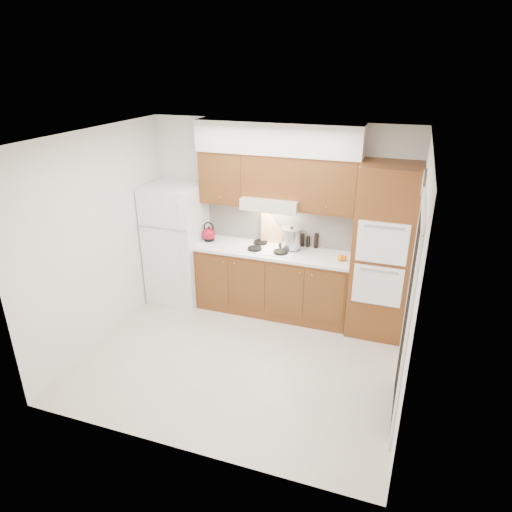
% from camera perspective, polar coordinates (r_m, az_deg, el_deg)
% --- Properties ---
extents(floor, '(3.60, 3.60, 0.00)m').
position_cam_1_polar(floor, '(5.62, -1.84, -12.54)').
color(floor, '#BFB5A7').
rests_on(floor, ground).
extents(ceiling, '(3.60, 3.60, 0.00)m').
position_cam_1_polar(ceiling, '(4.61, -2.26, 14.67)').
color(ceiling, white).
rests_on(ceiling, wall_back).
extents(wall_back, '(3.60, 0.02, 2.60)m').
position_cam_1_polar(wall_back, '(6.31, 2.83, 4.86)').
color(wall_back, white).
rests_on(wall_back, floor).
extents(wall_left, '(0.02, 3.00, 2.60)m').
position_cam_1_polar(wall_left, '(5.82, -18.84, 2.01)').
color(wall_left, white).
rests_on(wall_left, floor).
extents(wall_right, '(0.02, 3.00, 2.60)m').
position_cam_1_polar(wall_right, '(4.70, 18.99, -3.13)').
color(wall_right, white).
rests_on(wall_right, floor).
extents(fridge, '(0.75, 0.72, 1.72)m').
position_cam_1_polar(fridge, '(6.66, -9.83, 1.51)').
color(fridge, white).
rests_on(fridge, floor).
extents(base_cabinets, '(2.11, 0.60, 0.90)m').
position_cam_1_polar(base_cabinets, '(6.36, 2.13, -3.26)').
color(base_cabinets, brown).
rests_on(base_cabinets, floor).
extents(countertop, '(2.13, 0.62, 0.04)m').
position_cam_1_polar(countertop, '(6.15, 2.17, 0.62)').
color(countertop, white).
rests_on(countertop, base_cabinets).
extents(backsplash, '(2.11, 0.03, 0.56)m').
position_cam_1_polar(backsplash, '(6.31, 2.99, 4.11)').
color(backsplash, white).
rests_on(backsplash, countertop).
extents(oven_cabinet, '(0.70, 0.65, 2.20)m').
position_cam_1_polar(oven_cabinet, '(5.86, 15.52, 0.44)').
color(oven_cabinet, brown).
rests_on(oven_cabinet, floor).
extents(upper_cab_left, '(0.63, 0.33, 0.70)m').
position_cam_1_polar(upper_cab_left, '(6.23, -3.92, 9.88)').
color(upper_cab_left, brown).
rests_on(upper_cab_left, wall_back).
extents(upper_cab_right, '(0.73, 0.33, 0.70)m').
position_cam_1_polar(upper_cab_right, '(5.85, 9.29, 8.72)').
color(upper_cab_right, brown).
rests_on(upper_cab_right, wall_back).
extents(range_hood, '(0.75, 0.45, 0.15)m').
position_cam_1_polar(range_hood, '(6.02, 2.04, 6.73)').
color(range_hood, silver).
rests_on(range_hood, wall_back).
extents(upper_cab_over_hood, '(0.75, 0.33, 0.55)m').
position_cam_1_polar(upper_cab_over_hood, '(5.99, 2.26, 10.10)').
color(upper_cab_over_hood, brown).
rests_on(upper_cab_over_hood, range_hood).
extents(soffit, '(2.13, 0.36, 0.40)m').
position_cam_1_polar(soffit, '(5.87, 2.78, 14.54)').
color(soffit, silver).
rests_on(soffit, wall_back).
extents(cooktop, '(0.74, 0.50, 0.01)m').
position_cam_1_polar(cooktop, '(6.18, 1.79, 0.97)').
color(cooktop, white).
rests_on(cooktop, countertop).
extents(doorway, '(0.02, 0.90, 2.10)m').
position_cam_1_polar(doorway, '(4.50, 18.31, -7.86)').
color(doorway, black).
rests_on(doorway, floor).
extents(wall_clock, '(0.02, 0.30, 0.30)m').
position_cam_1_polar(wall_clock, '(4.94, 20.25, 8.52)').
color(wall_clock, '#3F3833').
rests_on(wall_clock, wall_right).
extents(kettle, '(0.24, 0.24, 0.18)m').
position_cam_1_polar(kettle, '(6.45, -5.90, 2.75)').
color(kettle, maroon).
rests_on(kettle, countertop).
extents(cutting_board, '(0.35, 0.21, 0.44)m').
position_cam_1_polar(cutting_board, '(6.33, 2.15, 3.41)').
color(cutting_board, tan).
rests_on(cutting_board, countertop).
extents(stock_pot, '(0.29, 0.29, 0.27)m').
position_cam_1_polar(stock_pot, '(6.11, 4.44, 2.23)').
color(stock_pot, '#B5B6BA').
rests_on(stock_pot, cooktop).
extents(condiment_a, '(0.07, 0.07, 0.21)m').
position_cam_1_polar(condiment_a, '(6.23, 7.53, 1.93)').
color(condiment_a, black).
rests_on(condiment_a, countertop).
extents(condiment_b, '(0.06, 0.06, 0.18)m').
position_cam_1_polar(condiment_b, '(6.26, 5.82, 2.00)').
color(condiment_b, black).
rests_on(condiment_b, countertop).
extents(condiment_c, '(0.06, 0.06, 0.15)m').
position_cam_1_polar(condiment_c, '(6.26, 6.54, 1.80)').
color(condiment_c, black).
rests_on(condiment_c, countertop).
extents(orange_near, '(0.10, 0.10, 0.08)m').
position_cam_1_polar(orange_near, '(5.90, 10.92, -0.25)').
color(orange_near, '#F35F0C').
rests_on(orange_near, countertop).
extents(orange_far, '(0.09, 0.09, 0.09)m').
position_cam_1_polar(orange_far, '(5.88, 10.48, -0.23)').
color(orange_far, orange).
rests_on(orange_far, countertop).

